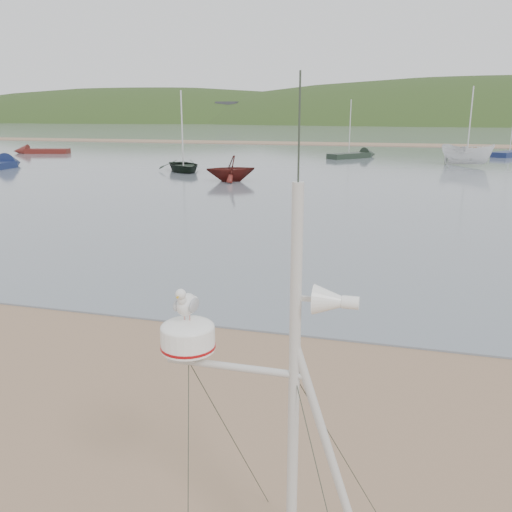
% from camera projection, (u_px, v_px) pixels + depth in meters
% --- Properties ---
extents(ground, '(560.00, 560.00, 0.00)m').
position_uv_depth(ground, '(67.00, 425.00, 7.79)').
color(ground, '#82644B').
rests_on(ground, ground).
extents(water, '(560.00, 256.00, 0.04)m').
position_uv_depth(water, '(389.00, 130.00, 130.75)').
color(water, slate).
rests_on(water, ground).
extents(sandbar, '(560.00, 7.00, 0.07)m').
position_uv_depth(sandbar, '(373.00, 144.00, 72.98)').
color(sandbar, '#82644B').
rests_on(sandbar, water).
extents(hill_ridge, '(620.00, 180.00, 80.00)m').
position_uv_depth(hill_ridge, '(440.00, 171.00, 227.03)').
color(hill_ridge, '#213415').
rests_on(hill_ridge, ground).
extents(far_cottages, '(294.40, 6.30, 8.00)m').
position_uv_depth(far_cottages, '(405.00, 113.00, 188.56)').
color(far_cottages, silver).
rests_on(far_cottages, ground).
extents(mast_rig, '(2.07, 2.21, 4.67)m').
position_uv_depth(mast_rig, '(285.00, 486.00, 4.83)').
color(mast_rig, beige).
rests_on(mast_rig, ground).
extents(boat_dark, '(2.99, 2.58, 4.31)m').
position_uv_depth(boat_dark, '(183.00, 142.00, 39.66)').
color(boat_dark, black).
rests_on(boat_dark, water).
extents(boat_red, '(2.69, 3.13, 3.10)m').
position_uv_depth(boat_red, '(231.00, 157.00, 34.33)').
color(boat_red, '#501612').
rests_on(boat_red, water).
extents(boat_white, '(2.56, 2.55, 4.77)m').
position_uv_depth(boat_white, '(469.00, 136.00, 44.04)').
color(boat_white, white).
rests_on(boat_white, water).
extents(sailboat_dark_mid, '(4.83, 5.46, 5.89)m').
position_uv_depth(sailboat_dark_mid, '(359.00, 155.00, 52.39)').
color(sailboat_dark_mid, black).
rests_on(sailboat_dark_mid, ground).
extents(dinghy_red_far, '(6.07, 2.91, 1.44)m').
position_uv_depth(dinghy_red_far, '(34.00, 151.00, 57.71)').
color(dinghy_red_far, '#501612').
rests_on(dinghy_red_far, ground).
extents(sailboat_blue_near, '(2.38, 7.55, 7.37)m').
position_uv_depth(sailboat_blue_near, '(1.00, 165.00, 42.59)').
color(sailboat_blue_near, '#141F48').
rests_on(sailboat_blue_near, ground).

